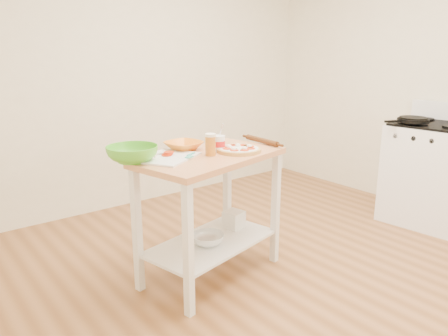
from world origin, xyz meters
TOP-DOWN VIEW (x-y plane):
  - room_shell at (0.00, 0.00)m, footprint 4.04×4.54m
  - prep_island at (-0.54, 0.49)m, footprint 1.13×0.77m
  - gas_stove at (1.68, 0.04)m, footprint 0.70×0.80m
  - skillet at (1.50, 0.18)m, footprint 0.42×0.28m
  - pizza at (-0.33, 0.44)m, footprint 0.31×0.31m
  - cutting_board at (-0.83, 0.58)m, footprint 0.50×0.46m
  - spatula at (-0.70, 0.50)m, footprint 0.13×0.11m
  - knife at (-0.96, 0.66)m, footprint 0.27×0.03m
  - orange_bowl at (-0.61, 0.72)m, footprint 0.29×0.29m
  - green_bowl at (-1.04, 0.64)m, footprint 0.45×0.45m
  - beer_pint at (-0.55, 0.47)m, footprint 0.07×0.07m
  - yogurt_tub at (-0.44, 0.53)m, footprint 0.09×0.09m
  - rolling_pin at (-0.02, 0.54)m, footprint 0.06×0.35m
  - shelf_glass_bowl at (-0.59, 0.47)m, footprint 0.30×0.30m
  - shelf_bin at (-0.26, 0.58)m, footprint 0.16×0.16m

SIDE VIEW (x-z plane):
  - shelf_glass_bowl at x=-0.59m, z-range 0.26..0.33m
  - shelf_bin at x=-0.26m, z-range 0.26..0.39m
  - gas_stove at x=1.68m, z-range -0.08..1.03m
  - prep_island at x=-0.54m, z-range 0.19..1.09m
  - cutting_board at x=-0.83m, z-range 0.89..0.93m
  - spatula at x=-0.70m, z-range 0.91..0.92m
  - pizza at x=-0.33m, z-range 0.89..0.94m
  - knife at x=-0.96m, z-range 0.91..0.92m
  - rolling_pin at x=-0.02m, z-range 0.90..0.94m
  - orange_bowl at x=-0.61m, z-range 0.90..0.96m
  - green_bowl at x=-1.04m, z-range 0.90..1.00m
  - yogurt_tub at x=-0.44m, z-range 0.86..1.05m
  - skillet at x=1.50m, z-range 0.96..0.99m
  - beer_pint at x=-0.55m, z-range 0.90..1.05m
  - room_shell at x=0.00m, z-range -0.02..2.72m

